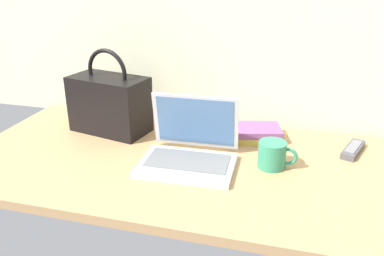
{
  "coord_description": "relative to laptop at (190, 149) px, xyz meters",
  "views": [
    {
      "loc": [
        0.31,
        -1.17,
        0.65
      ],
      "look_at": [
        -0.0,
        0.0,
        0.15
      ],
      "focal_mm": 37.1,
      "sensor_mm": 36.0,
      "label": 1
    }
  ],
  "objects": [
    {
      "name": "desk",
      "position": [
        0.01,
        0.01,
        -0.06
      ],
      "size": [
        1.6,
        0.76,
        0.03
      ],
      "color": "tan",
      "rests_on": "ground"
    },
    {
      "name": "laptop",
      "position": [
        0.0,
        0.0,
        0.0
      ],
      "size": [
        0.32,
        0.27,
        0.22
      ],
      "color": "silver",
      "rests_on": "desk"
    },
    {
      "name": "coffee_mug",
      "position": [
        0.27,
        0.04,
        -0.0
      ],
      "size": [
        0.13,
        0.09,
        0.09
      ],
      "color": "#338C66",
      "rests_on": "desk"
    },
    {
      "name": "remote_control_near",
      "position": [
        0.54,
        0.22,
        -0.03
      ],
      "size": [
        0.1,
        0.17,
        0.02
      ],
      "color": "#4C4C51",
      "rests_on": "desk"
    },
    {
      "name": "handbag",
      "position": [
        -0.38,
        0.18,
        0.07
      ],
      "size": [
        0.33,
        0.22,
        0.33
      ],
      "color": "black",
      "rests_on": "desk"
    },
    {
      "name": "book_stack",
      "position": [
        0.18,
        0.25,
        -0.02
      ],
      "size": [
        0.23,
        0.18,
        0.05
      ],
      "color": "#D8BF4C",
      "rests_on": "desk"
    }
  ]
}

